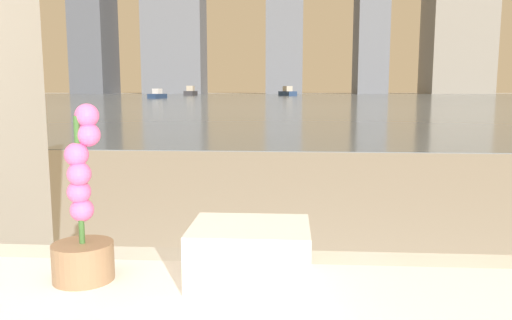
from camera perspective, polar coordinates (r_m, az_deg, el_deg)
potted_orchid at (r=1.13m, az=-19.19°, el=-7.14°), size 0.13×0.13×0.38m
towel_stack at (r=1.09m, az=-0.69°, el=-10.48°), size 0.25×0.20×0.12m
harbor_water at (r=62.28m, az=3.94°, el=7.18°), size 180.00×110.00×0.01m
harbor_boat_0 at (r=75.99m, az=3.62°, el=7.72°), size 2.86×4.08×1.45m
harbor_boat_1 at (r=54.33m, az=-11.21°, el=7.31°), size 1.50×2.88×1.03m
harbor_boat_2 at (r=80.41m, az=-7.48°, el=7.70°), size 1.44×4.11×1.54m
skyline_tower_4 at (r=125.02m, az=22.11°, el=14.50°), size 13.60×12.80×32.49m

